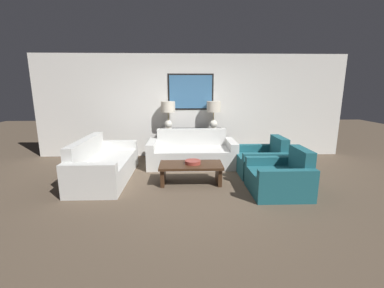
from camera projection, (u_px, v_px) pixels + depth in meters
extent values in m
plane|color=brown|center=(194.00, 187.00, 4.76)|extent=(20.00, 20.00, 0.00)
cube|color=silver|center=(191.00, 106.00, 6.77)|extent=(8.07, 0.10, 2.65)
cube|color=black|center=(191.00, 92.00, 6.63)|extent=(1.18, 0.01, 0.92)
cube|color=teal|center=(191.00, 92.00, 6.63)|extent=(1.10, 0.02, 0.84)
cube|color=black|center=(191.00, 143.00, 6.70)|extent=(1.62, 0.39, 0.77)
cylinder|color=silver|center=(169.00, 129.00, 6.60)|extent=(0.17, 0.17, 0.02)
sphere|color=silver|center=(168.00, 124.00, 6.57)|extent=(0.20, 0.20, 0.20)
cylinder|color=#8C7A51|center=(168.00, 116.00, 6.53)|extent=(0.02, 0.02, 0.21)
cylinder|color=beige|center=(168.00, 107.00, 6.48)|extent=(0.36, 0.36, 0.27)
cylinder|color=silver|center=(213.00, 128.00, 6.64)|extent=(0.17, 0.17, 0.02)
sphere|color=silver|center=(213.00, 124.00, 6.61)|extent=(0.20, 0.20, 0.20)
cylinder|color=#8C7A51|center=(214.00, 116.00, 6.57)|extent=(0.02, 0.02, 0.21)
cylinder|color=beige|center=(214.00, 107.00, 6.52)|extent=(0.36, 0.36, 0.27)
cube|color=silver|center=(192.00, 158.00, 5.95)|extent=(1.67, 0.74, 0.42)
cube|color=silver|center=(191.00, 145.00, 6.36)|extent=(1.67, 0.18, 0.82)
cube|color=silver|center=(152.00, 154.00, 5.99)|extent=(0.18, 0.92, 0.60)
cube|color=silver|center=(231.00, 153.00, 6.05)|extent=(0.18, 0.92, 0.60)
cube|color=silver|center=(111.00, 169.00, 5.16)|extent=(0.74, 1.67, 0.42)
cube|color=silver|center=(87.00, 159.00, 5.10)|extent=(0.18, 1.67, 0.82)
cube|color=silver|center=(89.00, 181.00, 4.23)|extent=(0.92, 0.18, 0.60)
cube|color=silver|center=(117.00, 153.00, 6.04)|extent=(0.92, 0.18, 0.60)
cube|color=#3D2616|center=(191.00, 165.00, 4.89)|extent=(1.20, 0.58, 0.05)
cube|color=#3D2616|center=(163.00, 175.00, 4.92)|extent=(0.07, 0.47, 0.34)
cube|color=#3D2616|center=(219.00, 175.00, 4.95)|extent=(0.07, 0.47, 0.34)
cylinder|color=#93382D|center=(193.00, 162.00, 4.90)|extent=(0.30, 0.30, 0.07)
cube|color=#1E5B66|center=(256.00, 165.00, 5.48)|extent=(0.77, 0.66, 0.39)
cube|color=#1E5B66|center=(278.00, 155.00, 5.45)|extent=(0.18, 0.66, 0.80)
cube|color=#1E5B66|center=(255.00, 156.00, 5.86)|extent=(0.95, 0.14, 0.55)
cube|color=#1E5B66|center=(266.00, 167.00, 5.08)|extent=(0.95, 0.14, 0.55)
cube|color=#1E5B66|center=(272.00, 182.00, 4.47)|extent=(0.77, 0.66, 0.39)
cube|color=#1E5B66|center=(300.00, 171.00, 4.44)|extent=(0.18, 0.66, 0.80)
cube|color=#1E5B66|center=(270.00, 171.00, 4.84)|extent=(0.95, 0.14, 0.55)
cube|color=#1E5B66|center=(287.00, 187.00, 4.06)|extent=(0.95, 0.14, 0.55)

